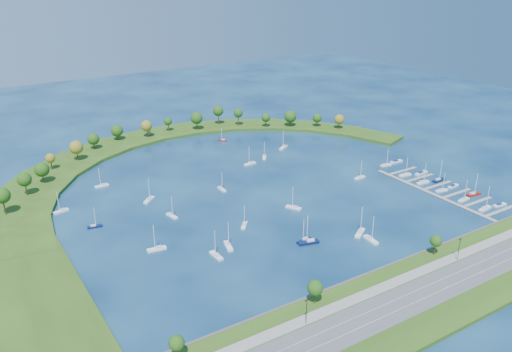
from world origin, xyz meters
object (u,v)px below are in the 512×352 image
docked_boat_2 (464,199)px  docked_boat_3 (474,194)px  moored_boat_6 (360,232)px  moored_boat_12 (102,185)px  moored_boat_4 (172,215)px  docked_boat_11 (396,161)px  harbor_tower (149,132)px  moored_boat_5 (216,255)px  moored_boat_7 (228,245)px  moored_boat_8 (244,225)px  moored_boat_16 (294,207)px  moored_boat_19 (95,226)px  moored_boat_9 (371,239)px  moored_boat_10 (61,211)px  docked_boat_1 (500,205)px  docked_boat_10 (386,165)px  moored_boat_1 (149,199)px  moored_boat_13 (283,147)px  docked_boat_5 (453,186)px  docked_boat_6 (423,182)px  docked_boat_8 (405,174)px  docked_boat_9 (421,173)px  moored_boat_15 (304,240)px  moored_boat_11 (309,242)px  moored_boat_18 (360,177)px  docked_boat_4 (442,190)px  docked_boat_7 (439,180)px  dock_system (441,191)px  moored_boat_2 (222,140)px  moored_boat_14 (157,248)px  moored_boat_3 (264,157)px  moored_boat_17 (250,163)px

docked_boat_2 → docked_boat_3: 10.63m
moored_boat_6 → moored_boat_12: moored_boat_6 is taller
moored_boat_4 → docked_boat_11: bearing=77.8°
harbor_tower → moored_boat_5: moored_boat_5 is taller
moored_boat_7 → moored_boat_8: size_ratio=1.20×
moored_boat_16 → moored_boat_19: moored_boat_16 is taller
moored_boat_16 → docked_boat_2: moored_boat_16 is taller
harbor_tower → moored_boat_19: 140.97m
moored_boat_9 → docked_boat_2: size_ratio=1.11×
moored_boat_10 → harbor_tower: bearing=-145.0°
docked_boat_1 → moored_boat_5: bearing=174.4°
moored_boat_7 → docked_boat_10: 137.87m
moored_boat_1 → moored_boat_13: moored_boat_13 is taller
moored_boat_1 → docked_boat_5: (152.77, -74.25, -0.34)m
moored_boat_9 → moored_boat_16: 47.39m
moored_boat_10 → docked_boat_6: size_ratio=0.93×
docked_boat_8 → docked_boat_9: 10.91m
moored_boat_13 → docked_boat_3: bearing=79.7°
moored_boat_15 → docked_boat_10: bearing=-165.5°
moored_boat_10 → moored_boat_11: bearing=120.3°
docked_boat_5 → moored_boat_18: bearing=127.4°
moored_boat_4 → docked_boat_4: 148.77m
docked_boat_1 → docked_boat_9: bearing=97.1°
moored_boat_10 → docked_boat_5: (195.97, -85.27, -0.31)m
moored_boat_8 → moored_boat_12: bearing=68.1°
harbor_tower → docked_boat_7: 201.96m
docked_boat_2 → docked_boat_11: 61.84m
docked_boat_9 → moored_boat_15: bearing=-172.3°
docked_boat_1 → docked_boat_5: size_ratio=1.02×
docked_boat_1 → docked_boat_11: 74.90m
harbor_tower → moored_boat_6: (28.28, -192.31, -3.07)m
docked_boat_10 → docked_boat_6: bearing=-87.7°
moored_boat_10 → docked_boat_4: 204.41m
moored_boat_1 → docked_boat_7: docked_boat_7 is taller
dock_system → moored_boat_19: 185.67m
moored_boat_5 → moored_boat_18: bearing=-75.8°
moored_boat_1 → docked_boat_6: 155.02m
moored_boat_18 → docked_boat_6: bearing=-49.9°
docked_boat_6 → moored_boat_18: bearing=138.3°
moored_boat_7 → docked_boat_10: bearing=120.4°
docked_boat_6 → moored_boat_9: bearing=-152.4°
moored_boat_9 → moored_boat_18: 75.38m
moored_boat_6 → moored_boat_8: bearing=107.2°
moored_boat_2 → moored_boat_14: size_ratio=0.75×
moored_boat_11 → docked_boat_10: 113.61m
moored_boat_11 → docked_boat_4: 98.66m
moored_boat_4 → moored_boat_9: moored_boat_9 is taller
moored_boat_3 → moored_boat_17: bearing=-35.2°
harbor_tower → docked_boat_9: harbor_tower is taller
docked_boat_7 → moored_boat_6: bearing=-168.1°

